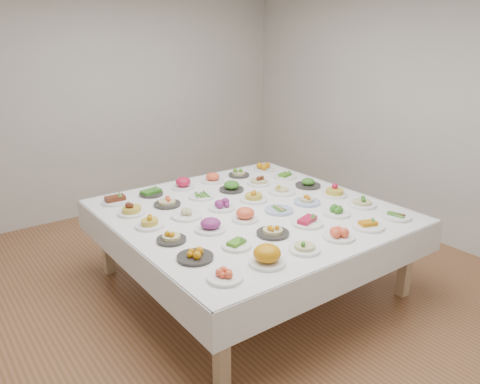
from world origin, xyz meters
TOP-DOWN VIEW (x-y plane):
  - room_envelope at (0.00, 0.00)m, footprint 5.02×5.02m
  - display_table at (0.19, -0.17)m, footprint 2.37×2.37m
  - dish_0 at (-0.71, -1.07)m, footprint 0.24×0.24m
  - dish_1 at (-0.35, -1.07)m, footprint 0.26×0.26m
  - dish_2 at (0.00, -1.08)m, footprint 0.23×0.23m
  - dish_3 at (0.38, -1.07)m, footprint 0.25×0.25m
  - dish_4 at (0.73, -1.07)m, footprint 0.26×0.26m
  - dish_5 at (1.09, -1.08)m, footprint 0.25×0.25m
  - dish_6 at (-0.71, -0.71)m, footprint 0.26×0.26m
  - dish_7 at (-0.36, -0.73)m, footprint 0.23×0.23m
  - dish_8 at (0.00, -0.72)m, footprint 0.26×0.26m
  - dish_9 at (0.37, -0.73)m, footprint 0.26×0.26m
  - dish_10 at (0.74, -0.72)m, footprint 0.24×0.24m
  - dish_11 at (1.09, -0.71)m, footprint 0.26×0.26m
  - dish_12 at (-0.71, -0.35)m, footprint 0.23×0.23m
  - dish_13 at (-0.35, -0.35)m, footprint 0.26×0.26m
  - dish_14 at (0.01, -0.35)m, footprint 0.23×0.23m
  - dish_15 at (0.37, -0.36)m, footprint 0.25×0.25m
  - dish_16 at (0.72, -0.36)m, footprint 0.25×0.25m
  - dish_17 at (1.10, -0.36)m, footprint 0.23×0.23m
  - dish_18 at (-0.71, 0.01)m, footprint 0.23×0.23m
  - dish_19 at (-0.36, 0.02)m, footprint 0.26×0.26m
  - dish_20 at (-0.00, -0.00)m, footprint 0.24×0.24m
  - dish_21 at (0.37, -0.00)m, footprint 0.26×0.26m
  - dish_22 at (0.74, 0.01)m, footprint 0.26×0.26m
  - dish_23 at (1.09, -0.00)m, footprint 0.26×0.26m
  - dish_24 at (-0.71, 0.36)m, footprint 0.25×0.24m
  - dish_25 at (-0.36, 0.37)m, footprint 0.25×0.25m
  - dish_26 at (0.01, 0.36)m, footprint 0.24×0.24m
  - dish_27 at (0.37, 0.36)m, footprint 0.24×0.24m
  - dish_28 at (0.72, 0.37)m, footprint 0.24×0.24m
  - dish_29 at (1.10, 0.37)m, footprint 0.25×0.25m
  - dish_30 at (-0.72, 0.73)m, footprint 0.25×0.25m
  - dish_31 at (-0.35, 0.73)m, footprint 0.23×0.23m
  - dish_32 at (0.01, 0.72)m, footprint 0.23×0.23m
  - dish_33 at (0.38, 0.72)m, footprint 0.24×0.24m
  - dish_34 at (0.73, 0.73)m, footprint 0.23×0.23m
  - dish_35 at (1.09, 0.73)m, footprint 0.23×0.23m

SIDE VIEW (x-z plane):
  - display_table at x=0.19m, z-range 0.31..1.06m
  - dish_15 at x=0.37m, z-range 0.74..0.80m
  - dish_5 at x=1.09m, z-range 0.74..0.80m
  - dish_26 at x=0.01m, z-range 0.75..0.80m
  - dish_7 at x=-0.36m, z-range 0.74..0.83m
  - dish_0 at x=-0.71m, z-range 0.74..0.83m
  - dish_4 at x=0.73m, z-range 0.74..0.84m
  - dish_10 at x=0.74m, z-range 0.74..0.84m
  - dish_6 at x=-0.71m, z-range 0.74..0.84m
  - dish_19 at x=-0.36m, z-range 0.74..0.84m
  - dish_29 at x=1.10m, z-range 0.74..0.85m
  - dish_20 at x=0.00m, z-range 0.74..0.85m
  - dish_31 at x=-0.35m, z-range 0.74..0.85m
  - dish_30 at x=-0.72m, z-range 0.74..0.86m
  - dish_3 at x=0.38m, z-range 0.74..0.86m
  - dish_35 at x=1.09m, z-range 0.75..0.85m
  - dish_32 at x=0.01m, z-range 0.74..0.86m
  - dish_16 at x=0.72m, z-range 0.74..0.86m
  - dish_12 at x=-0.71m, z-range 0.74..0.86m
  - dish_2 at x=0.00m, z-range 0.74..0.86m
  - dish_9 at x=0.37m, z-range 0.74..0.86m
  - dish_18 at x=-0.71m, z-range 0.74..0.87m
  - dish_25 at x=-0.36m, z-range 0.74..0.87m
  - dish_8 at x=0.00m, z-range 0.74..0.87m
  - dish_22 at x=0.74m, z-range 0.74..0.87m
  - dish_27 at x=0.37m, z-range 0.74..0.87m
  - dish_23 at x=1.09m, z-range 0.74..0.88m
  - dish_34 at x=0.73m, z-range 0.75..0.87m
  - dish_33 at x=0.38m, z-range 0.74..0.88m
  - dish_21 at x=0.37m, z-range 0.74..0.88m
  - dish_14 at x=0.01m, z-range 0.75..0.88m
  - dish_11 at x=1.09m, z-range 0.75..0.88m
  - dish_17 at x=1.10m, z-range 0.75..0.89m
  - dish_28 at x=0.72m, z-range 0.75..0.89m
  - dish_24 at x=-0.71m, z-range 0.75..0.90m
  - dish_13 at x=-0.35m, z-range 0.75..0.90m
  - dish_1 at x=-0.35m, z-range 0.75..0.91m
  - room_envelope at x=0.00m, z-range 0.43..3.24m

